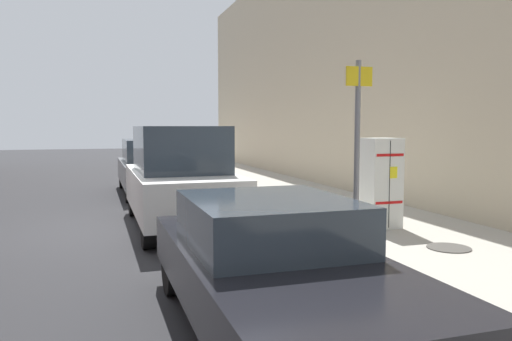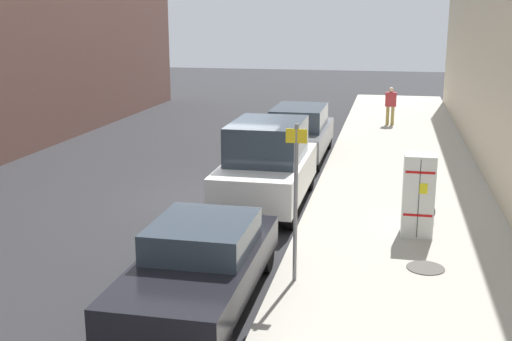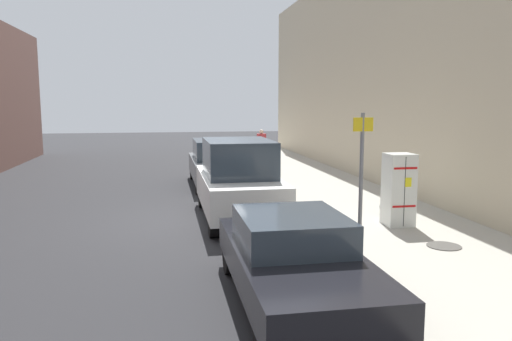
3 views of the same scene
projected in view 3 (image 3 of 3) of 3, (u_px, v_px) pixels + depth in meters
The scene contains 11 objects.
ground_plane at pixel (196, 219), 13.49m from camera, with size 80.00×80.00×0.00m, color #28282B.
sidewalk_slab at pixel (354, 210), 14.30m from camera, with size 4.61×44.00×0.17m, color #B2ADA0.
building_facade_near at pixel (473, 57), 14.33m from camera, with size 2.34×39.60×8.86m, color beige.
discarded_refrigerator at pixel (399, 190), 12.07m from camera, with size 0.65×0.62×1.76m.
manhole_cover at pixel (444, 246), 10.38m from camera, with size 0.70×0.70×0.02m, color #47443F.
street_sign_post at pixel (361, 184), 8.75m from camera, with size 0.36×0.07×2.80m.
trash_bag at pixel (389, 207), 13.13m from camera, with size 0.47×0.47×0.47m, color black.
pedestrian_walking_far at pixel (261, 143), 25.57m from camera, with size 0.46×0.22×1.59m.
parked_suv_gray at pixel (217, 162), 18.90m from camera, with size 1.88×4.72×1.74m.
parked_van_white at pixel (238, 180), 13.39m from camera, with size 1.96×4.61×2.16m.
parked_sedan_dark at pixel (294, 259), 7.73m from camera, with size 1.83×4.55×1.41m.
Camera 3 is at (0.77, 13.27, 3.15)m, focal length 35.00 mm.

